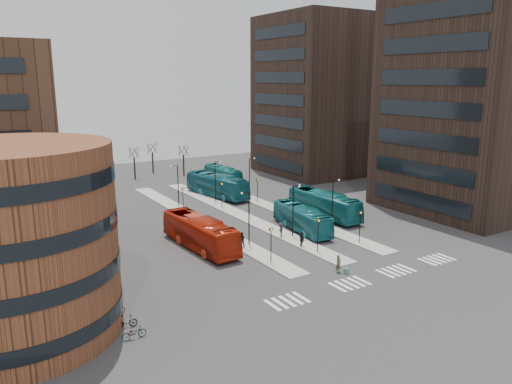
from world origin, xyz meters
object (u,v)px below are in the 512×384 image
suitcase (346,271)px  bicycle_mid (126,321)px  commuter_c (281,230)px  red_bus (200,233)px  commuter_a (242,240)px  commuter_b (302,240)px  bicycle_far (115,309)px  teal_bus_d (223,174)px  bicycle_near (134,333)px  teal_bus_b (217,185)px  traveller (338,264)px  teal_bus_c (324,204)px  teal_bus_a (302,218)px

suitcase → bicycle_mid: size_ratio=0.33×
commuter_c → red_bus: bearing=-72.4°
commuter_a → commuter_b: 6.68m
bicycle_mid → bicycle_far: bearing=14.5°
teal_bus_d → bicycle_far: size_ratio=7.04×
bicycle_near → suitcase: bearing=-87.8°
teal_bus_b → traveller: size_ratio=7.32×
red_bus → teal_bus_b: teal_bus_b is taller
teal_bus_c → commuter_b: 13.42m
commuter_b → bicycle_near: bearing=118.6°
teal_bus_b → bicycle_mid: bearing=-136.2°
red_bus → commuter_a: 4.67m
teal_bus_d → commuter_c: teal_bus_d is taller
commuter_b → bicycle_far: size_ratio=1.21×
red_bus → commuter_b: bearing=-34.7°
teal_bus_c → commuter_c: 11.03m
red_bus → bicycle_near: (-12.57, -15.45, -1.30)m
traveller → bicycle_mid: traveller is taller
suitcase → teal_bus_c: 20.39m
red_bus → teal_bus_a: bearing=-6.2°
commuter_c → bicycle_near: bearing=-31.6°
red_bus → traveller: bearing=-62.0°
commuter_c → bicycle_far: 24.15m
teal_bus_a → teal_bus_b: (-0.55, 21.64, 0.27)m
commuter_b → bicycle_near: commuter_b is taller
commuter_c → bicycle_far: commuter_c is taller
teal_bus_c → commuter_b: (-10.19, -8.69, -0.82)m
red_bus → bicycle_far: (-12.57, -10.76, -1.37)m
suitcase → commuter_c: (0.99, 12.68, 0.63)m
teal_bus_a → teal_bus_b: teal_bus_b is taller
teal_bus_d → bicycle_near: 55.32m
teal_bus_a → teal_bus_b: bearing=99.5°
commuter_c → bicycle_near: 26.31m
teal_bus_c → commuter_c: size_ratio=6.90×
suitcase → red_bus: size_ratio=0.04×
suitcase → bicycle_far: size_ratio=0.37×
commuter_c → bicycle_far: bearing=-41.0°
teal_bus_a → bicycle_far: (-26.06, -10.14, -1.14)m
traveller → bicycle_far: size_ratio=1.17×
red_bus → bicycle_mid: (-12.57, -13.53, -1.25)m
bicycle_mid → teal_bus_b: bearing=-21.9°
commuter_b → bicycle_far: 22.76m
commuter_c → bicycle_near: commuter_c is taller
suitcase → red_bus: (-8.75, 14.19, 1.49)m
teal_bus_c → bicycle_mid: teal_bus_c is taller
teal_bus_d → teal_bus_a: bearing=-99.4°
commuter_a → red_bus: bearing=-8.6°
bicycle_near → commuter_c: bearing=-59.2°
teal_bus_b → bicycle_near: size_ratio=7.24×
teal_bus_b → commuter_a: bearing=-120.8°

